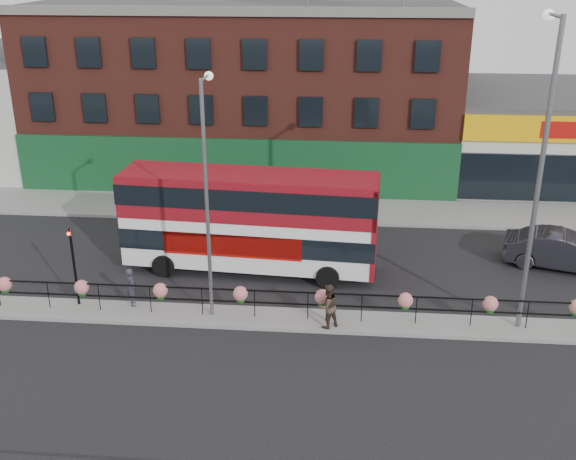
# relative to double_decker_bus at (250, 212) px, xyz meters

# --- Properties ---
(ground) EXTENTS (120.00, 120.00, 0.00)m
(ground) POSITION_rel_double_decker_bus_xyz_m (1.73, -4.38, -2.70)
(ground) COLOR black
(ground) RESTS_ON ground
(north_pavement) EXTENTS (60.00, 4.00, 0.15)m
(north_pavement) POSITION_rel_double_decker_bus_xyz_m (1.73, 7.62, -2.63)
(north_pavement) COLOR gray
(north_pavement) RESTS_ON ground
(median) EXTENTS (60.00, 1.60, 0.15)m
(median) POSITION_rel_double_decker_bus_xyz_m (1.73, -4.38, -2.63)
(median) COLOR gray
(median) RESTS_ON ground
(brick_building) EXTENTS (25.00, 12.21, 10.30)m
(brick_building) POSITION_rel_double_decker_bus_xyz_m (-2.27, 15.58, 2.42)
(brick_building) COLOR brown
(brick_building) RESTS_ON ground
(supermarket) EXTENTS (15.00, 12.25, 5.30)m
(supermarket) POSITION_rel_double_decker_bus_xyz_m (17.73, 15.53, -0.05)
(supermarket) COLOR silver
(supermarket) RESTS_ON ground
(median_railing) EXTENTS (30.04, 0.56, 1.23)m
(median_railing) POSITION_rel_double_decker_bus_xyz_m (1.73, -4.38, -1.66)
(median_railing) COLOR black
(median_railing) RESTS_ON median
(double_decker_bus) EXTENTS (11.03, 3.32, 4.40)m
(double_decker_bus) POSITION_rel_double_decker_bus_xyz_m (0.00, 0.00, 0.00)
(double_decker_bus) COLOR white
(double_decker_bus) RESTS_ON ground
(car) EXTENTS (4.35, 5.88, 1.64)m
(car) POSITION_rel_double_decker_bus_xyz_m (13.60, 1.38, -1.88)
(car) COLOR #26252F
(car) RESTS_ON ground
(pedestrian_a) EXTENTS (0.84, 0.78, 1.55)m
(pedestrian_a) POSITION_rel_double_decker_bus_xyz_m (-4.13, -3.87, -1.78)
(pedestrian_a) COLOR #2D2C39
(pedestrian_a) RESTS_ON median
(pedestrian_b) EXTENTS (1.43, 1.41, 1.70)m
(pedestrian_b) POSITION_rel_double_decker_bus_xyz_m (3.49, -4.90, -1.70)
(pedestrian_b) COLOR #403227
(pedestrian_b) RESTS_ON median
(lamp_column_west) EXTENTS (0.32, 1.56, 8.91)m
(lamp_column_west) POSITION_rel_double_decker_bus_xyz_m (-0.91, -4.13, 2.73)
(lamp_column_west) COLOR slate
(lamp_column_west) RESTS_ON median
(lamp_column_east) EXTENTS (0.40, 1.93, 11.03)m
(lamp_column_east) POSITION_rel_double_decker_bus_xyz_m (10.48, -3.98, 3.98)
(lamp_column_east) COLOR slate
(lamp_column_east) RESTS_ON median
(traffic_light_median) EXTENTS (0.15, 0.28, 3.65)m
(traffic_light_median) POSITION_rel_double_decker_bus_xyz_m (-6.27, -3.98, -0.23)
(traffic_light_median) COLOR black
(traffic_light_median) RESTS_ON median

